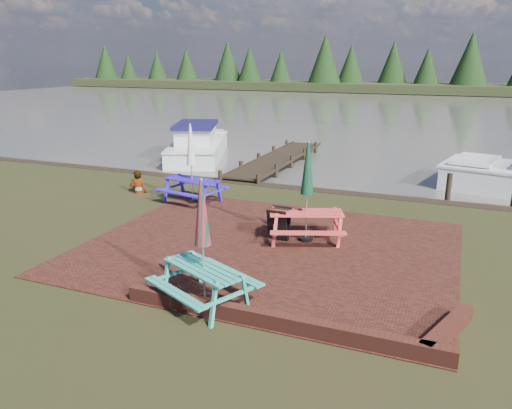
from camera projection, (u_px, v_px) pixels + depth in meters
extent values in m
plane|color=black|center=(253.00, 262.00, 11.64)|extent=(120.00, 120.00, 0.00)
cube|color=#351611|center=(268.00, 248.00, 12.52)|extent=(9.00, 7.50, 0.02)
cube|color=#4C1E16|center=(275.00, 321.00, 8.74)|extent=(6.00, 0.22, 0.30)
cube|color=#4C1E16|center=(447.00, 331.00, 8.44)|extent=(0.82, 1.77, 0.30)
cube|color=#47443D|center=(412.00, 111.00, 44.50)|extent=(120.00, 60.00, 0.02)
cube|color=black|center=(433.00, 88.00, 70.11)|extent=(120.00, 10.00, 1.20)
cube|color=teal|center=(204.00, 268.00, 9.52)|extent=(1.90, 1.39, 0.04)
cube|color=teal|center=(175.00, 292.00, 9.17)|extent=(1.71, 0.98, 0.04)
cube|color=teal|center=(231.00, 272.00, 10.03)|extent=(1.71, 0.98, 0.04)
cube|color=teal|center=(182.00, 273.00, 10.17)|extent=(0.73, 1.43, 0.73)
cube|color=teal|center=(230.00, 299.00, 9.08)|extent=(0.73, 1.43, 0.73)
cylinder|color=black|center=(205.00, 300.00, 9.71)|extent=(0.36, 0.36, 0.10)
cylinder|color=#B2B2B7|center=(203.00, 243.00, 9.38)|extent=(0.04, 0.04, 2.47)
cone|color=maroon|center=(202.00, 213.00, 9.21)|extent=(0.32, 0.32, 1.23)
cube|color=#DC3C38|center=(306.00, 213.00, 12.81)|extent=(2.01, 1.35, 0.04)
cube|color=#DC3C38|center=(308.00, 233.00, 12.21)|extent=(1.84, 0.90, 0.04)
cube|color=#DC3C38|center=(304.00, 215.00, 13.57)|extent=(1.84, 0.90, 0.04)
cube|color=#DC3C38|center=(275.00, 227.00, 12.93)|extent=(0.66, 1.54, 0.77)
cube|color=#DC3C38|center=(337.00, 227.00, 12.90)|extent=(0.66, 1.54, 0.77)
cylinder|color=black|center=(306.00, 239.00, 13.01)|extent=(0.37, 0.37, 0.10)
cylinder|color=#B2B2B7|center=(307.00, 193.00, 12.66)|extent=(0.04, 0.04, 2.60)
cone|color=#0E3620|center=(308.00, 169.00, 12.48)|extent=(0.33, 0.33, 1.30)
cube|color=#3119BE|center=(192.00, 180.00, 16.30)|extent=(1.95, 1.05, 0.04)
cube|color=#3119BE|center=(178.00, 193.00, 15.82)|extent=(1.86, 0.59, 0.04)
cube|color=#3119BE|center=(206.00, 184.00, 16.94)|extent=(1.86, 0.59, 0.04)
cube|color=#3119BE|center=(174.00, 188.00, 16.82)|extent=(0.38, 1.59, 0.76)
cube|color=#3119BE|center=(212.00, 195.00, 15.99)|extent=(0.38, 1.59, 0.76)
cylinder|color=black|center=(193.00, 201.00, 16.50)|extent=(0.37, 0.37, 0.10)
cylinder|color=#B2B2B7|center=(191.00, 164.00, 16.15)|extent=(0.04, 0.04, 2.57)
cone|color=silver|center=(191.00, 145.00, 15.98)|extent=(0.33, 0.33, 1.28)
cube|color=black|center=(277.00, 226.00, 12.84)|extent=(0.54, 0.23, 0.86)
cube|color=black|center=(281.00, 222.00, 13.10)|extent=(0.54, 0.23, 0.86)
cube|color=black|center=(279.00, 209.00, 12.85)|extent=(0.53, 0.06, 0.03)
cube|color=black|center=(279.00, 158.00, 23.09)|extent=(1.60, 9.00, 0.06)
cube|color=black|center=(263.00, 156.00, 23.34)|extent=(0.08, 9.00, 0.08)
cube|color=black|center=(294.00, 158.00, 22.80)|extent=(0.08, 9.00, 0.08)
cylinder|color=black|center=(220.00, 183.00, 19.44)|extent=(0.16, 0.16, 1.00)
cylinder|color=black|center=(258.00, 187.00, 18.86)|extent=(0.16, 0.16, 1.00)
cube|color=silver|center=(199.00, 151.00, 24.92)|extent=(4.52, 7.06, 0.95)
cube|color=silver|center=(199.00, 141.00, 24.78)|extent=(4.61, 7.20, 0.08)
cube|color=silver|center=(196.00, 134.00, 23.88)|extent=(2.54, 3.21, 0.81)
cube|color=#13113F|center=(196.00, 125.00, 23.75)|extent=(2.86, 3.65, 0.17)
cube|color=silver|center=(205.00, 131.00, 27.18)|extent=(2.25, 1.82, 0.10)
cube|color=silver|center=(475.00, 160.00, 19.03)|extent=(1.93, 2.64, 0.11)
imported|color=gray|center=(137.00, 171.00, 17.41)|extent=(0.69, 0.58, 1.62)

